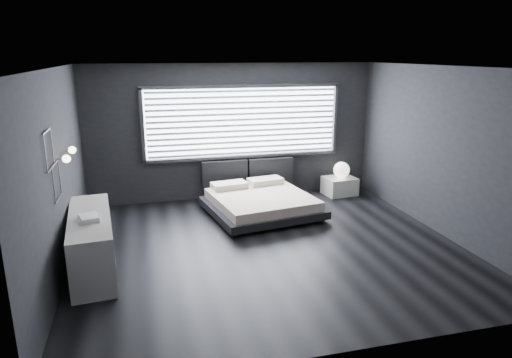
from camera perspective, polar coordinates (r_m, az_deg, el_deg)
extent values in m
plane|color=black|center=(7.38, 1.64, -8.48)|extent=(6.00, 6.00, 0.00)
plane|color=silver|center=(6.74, 1.83, 13.82)|extent=(6.00, 6.00, 0.00)
cube|color=black|center=(9.55, -2.82, 5.86)|extent=(6.00, 0.04, 2.80)
cube|color=black|center=(4.46, 11.51, -5.83)|extent=(6.00, 0.04, 2.80)
cube|color=black|center=(6.77, -23.50, 0.53)|extent=(0.04, 5.50, 2.80)
cube|color=black|center=(8.25, 22.22, 3.19)|extent=(0.04, 5.50, 2.80)
cube|color=white|center=(9.54, -1.63, 7.14)|extent=(4.00, 0.02, 1.38)
cube|color=#47474C|center=(9.28, -14.05, 6.45)|extent=(0.06, 0.08, 1.48)
cube|color=#47474C|center=(10.15, 9.82, 7.43)|extent=(0.06, 0.08, 1.48)
cube|color=#47474C|center=(9.43, -1.62, 11.51)|extent=(4.14, 0.08, 0.06)
cube|color=#47474C|center=(9.64, -1.56, 2.82)|extent=(4.14, 0.08, 0.06)
cube|color=silver|center=(9.48, -1.55, 7.09)|extent=(3.94, 0.03, 1.32)
cube|color=black|center=(9.58, -3.95, 0.79)|extent=(0.96, 0.16, 0.52)
cube|color=black|center=(9.80, 1.82, 1.16)|extent=(0.96, 0.16, 0.52)
cylinder|color=silver|center=(6.76, -23.20, 2.31)|extent=(0.10, 0.02, 0.02)
sphere|color=#FFE5B7|center=(6.75, -22.62, 2.35)|extent=(0.11, 0.11, 0.11)
cylinder|color=silver|center=(7.34, -22.54, 3.34)|extent=(0.10, 0.02, 0.02)
sphere|color=#FFE5B7|center=(7.33, -22.00, 3.38)|extent=(0.11, 0.11, 0.11)
cube|color=#47474C|center=(6.10, -24.72, 5.43)|extent=(0.01, 0.46, 0.02)
cube|color=#47474C|center=(6.19, -24.24, 1.24)|extent=(0.01, 0.46, 0.02)
cube|color=#47474C|center=(6.36, -24.14, 3.74)|extent=(0.01, 0.02, 0.46)
cube|color=#47474C|center=(5.92, -24.84, 2.86)|extent=(0.01, 0.02, 0.46)
cube|color=#47474C|center=(6.43, -23.87, 1.69)|extent=(0.01, 0.46, 0.02)
cube|color=#47474C|center=(6.54, -23.44, -2.22)|extent=(0.01, 0.46, 0.02)
cube|color=#47474C|center=(6.70, -23.36, 0.23)|extent=(0.01, 0.02, 0.46)
cube|color=#47474C|center=(6.26, -23.97, -0.84)|extent=(0.01, 0.02, 0.46)
cube|color=black|center=(7.82, -2.65, -6.76)|extent=(0.12, 0.12, 0.07)
cube|color=black|center=(8.53, 7.96, -4.98)|extent=(0.12, 0.12, 0.07)
cube|color=black|center=(9.15, -6.05, -3.46)|extent=(0.12, 0.12, 0.07)
cube|color=black|center=(9.76, 3.36, -2.18)|extent=(0.12, 0.12, 0.07)
cube|color=black|center=(8.74, 0.70, -3.57)|extent=(2.22, 2.15, 0.14)
cube|color=beige|center=(8.69, 0.70, -2.58)|extent=(1.99, 1.99, 0.18)
cube|color=beige|center=(9.11, -3.36, -0.78)|extent=(0.74, 0.48, 0.11)
cube|color=beige|center=(9.40, 1.18, -0.24)|extent=(0.74, 0.48, 0.11)
cube|color=silver|center=(10.12, 10.40, -0.85)|extent=(0.71, 0.62, 0.38)
sphere|color=white|center=(10.02, 10.64, 1.13)|extent=(0.34, 0.34, 0.34)
cube|color=silver|center=(6.95, -19.85, -7.41)|extent=(0.74, 2.05, 0.80)
cube|color=#47474C|center=(6.95, -17.49, -7.20)|extent=(0.19, 1.98, 0.78)
cube|color=white|center=(6.62, -20.22, -4.68)|extent=(0.32, 0.39, 0.04)
cube|color=white|center=(6.58, -20.18, -4.44)|extent=(0.30, 0.36, 0.03)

